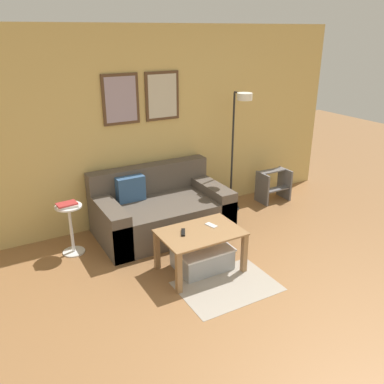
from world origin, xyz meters
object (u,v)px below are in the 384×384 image
(coffee_table, at_px, (200,239))
(book_stack, at_px, (67,205))
(couch, at_px, (161,211))
(remote_control, at_px, (183,232))
(floor_lamp, at_px, (238,135))
(step_stool, at_px, (274,185))
(storage_bin, at_px, (202,257))
(cell_phone, at_px, (211,225))
(side_table, at_px, (71,225))

(coffee_table, relative_size, book_stack, 3.53)
(couch, xyz_separation_m, remote_control, (-0.20, -1.00, 0.20))
(floor_lamp, bearing_deg, book_stack, -179.21)
(step_stool, bearing_deg, coffee_table, -149.96)
(couch, xyz_separation_m, storage_bin, (0.02, -1.03, -0.16))
(storage_bin, xyz_separation_m, cell_phone, (0.14, 0.04, 0.35))
(remote_control, height_order, cell_phone, remote_control)
(side_table, bearing_deg, coffee_table, -43.29)
(step_stool, bearing_deg, cell_phone, -149.13)
(couch, xyz_separation_m, coffee_table, (-0.02, -1.06, 0.09))
(couch, distance_m, floor_lamp, 1.47)
(couch, relative_size, coffee_table, 1.90)
(coffee_table, distance_m, floor_lamp, 1.80)
(cell_phone, relative_size, step_stool, 0.29)
(floor_lamp, bearing_deg, cell_phone, -136.13)
(floor_lamp, relative_size, cell_phone, 12.26)
(storage_bin, height_order, cell_phone, cell_phone)
(coffee_table, height_order, floor_lamp, floor_lamp)
(book_stack, bearing_deg, coffee_table, -42.30)
(remote_control, bearing_deg, coffee_table, 10.29)
(couch, relative_size, side_table, 2.74)
(floor_lamp, bearing_deg, remote_control, -144.10)
(remote_control, height_order, step_stool, remote_control)
(book_stack, bearing_deg, floor_lamp, 0.79)
(storage_bin, relative_size, step_stool, 1.28)
(couch, distance_m, storage_bin, 1.04)
(book_stack, bearing_deg, cell_phone, -36.38)
(couch, xyz_separation_m, side_table, (-1.15, 0.00, 0.08))
(cell_phone, bearing_deg, couch, 84.32)
(storage_bin, distance_m, cell_phone, 0.37)
(coffee_table, relative_size, cell_phone, 6.26)
(remote_control, xyz_separation_m, cell_phone, (0.35, 0.01, -0.01))
(floor_lamp, bearing_deg, step_stool, 5.46)
(coffee_table, xyz_separation_m, storage_bin, (0.04, 0.03, -0.25))
(coffee_table, bearing_deg, storage_bin, 35.01)
(coffee_table, distance_m, step_stool, 2.29)
(floor_lamp, relative_size, book_stack, 6.92)
(book_stack, xyz_separation_m, step_stool, (3.12, 0.10, -0.37))
(coffee_table, distance_m, side_table, 1.55)
(coffee_table, xyz_separation_m, remote_control, (-0.18, 0.06, 0.10))
(coffee_table, xyz_separation_m, side_table, (-1.13, 1.06, -0.02))
(remote_control, bearing_deg, step_stool, 55.30)
(coffee_table, bearing_deg, floor_lamp, 41.25)
(book_stack, bearing_deg, storage_bin, -40.45)
(coffee_table, height_order, cell_phone, cell_phone)
(couch, height_order, step_stool, couch)
(couch, bearing_deg, book_stack, -179.07)
(book_stack, bearing_deg, couch, 0.93)
(coffee_table, distance_m, cell_phone, 0.21)
(side_table, distance_m, cell_phone, 1.64)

